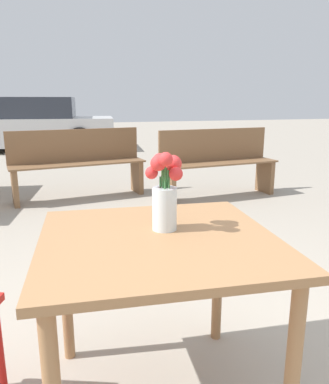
% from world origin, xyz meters
% --- Properties ---
extents(table_front, '(0.93, 0.89, 0.71)m').
position_xyz_m(table_front, '(0.00, 0.00, 0.61)').
color(table_front, '#9E7047').
rests_on(table_front, ground_plane).
extents(flower_vase, '(0.14, 0.15, 0.31)m').
position_xyz_m(flower_vase, '(0.05, 0.07, 0.85)').
color(flower_vase, silver).
rests_on(flower_vase, table_front).
extents(bench_near, '(1.54, 0.51, 0.85)m').
position_xyz_m(bench_near, '(1.64, 3.04, 0.46)').
color(bench_near, brown).
rests_on(bench_near, ground_plane).
extents(bench_far, '(1.68, 0.59, 0.85)m').
position_xyz_m(bench_far, '(-0.05, 3.50, 0.46)').
color(bench_far, brown).
rests_on(bench_far, ground_plane).
extents(parked_car, '(4.28, 2.10, 1.27)m').
position_xyz_m(parked_car, '(-0.88, 8.58, 0.61)').
color(parked_car, silver).
rests_on(parked_car, ground_plane).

